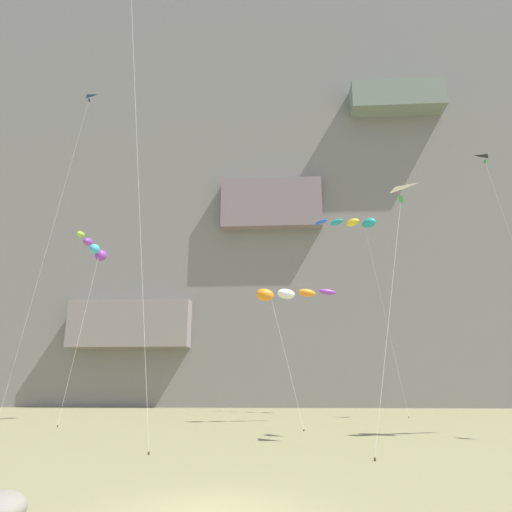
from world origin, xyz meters
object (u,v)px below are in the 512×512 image
(kite_windsock_upper_right, at_px, (354,223))
(kite_windsock_mid_center, at_px, (95,249))
(kite_delta_mid_right, at_px, (491,168))
(kite_delta_far_right, at_px, (396,201))
(kite_delta_near_cliff, at_px, (83,112))
(kite_windsock_low_left, at_px, (284,294))

(kite_windsock_upper_right, xyz_separation_m, kite_windsock_mid_center, (-24.09, -11.31, -6.03))
(kite_delta_mid_right, bearing_deg, kite_windsock_mid_center, -177.34)
(kite_delta_far_right, height_order, kite_windsock_mid_center, kite_windsock_mid_center)
(kite_delta_near_cliff, relative_size, kite_delta_far_right, 2.72)
(kite_delta_mid_right, bearing_deg, kite_windsock_low_left, -171.85)
(kite_delta_near_cliff, bearing_deg, kite_windsock_low_left, -15.19)
(kite_delta_mid_right, distance_m, kite_windsock_mid_center, 35.84)
(kite_delta_near_cliff, height_order, kite_delta_far_right, kite_delta_near_cliff)
(kite_delta_near_cliff, relative_size, kite_delta_mid_right, 1.45)
(kite_delta_far_right, xyz_separation_m, kite_windsock_mid_center, (-21.95, 15.44, 2.42))
(kite_delta_near_cliff, relative_size, kite_windsock_low_left, 3.18)
(kite_windsock_mid_center, bearing_deg, kite_windsock_low_left, -3.72)
(kite_delta_near_cliff, height_order, kite_windsock_low_left, kite_delta_near_cliff)
(kite_windsock_low_left, bearing_deg, kite_delta_far_right, -68.43)
(kite_delta_near_cliff, xyz_separation_m, kite_windsock_upper_right, (28.90, 6.65, -10.70))
(kite_delta_far_right, bearing_deg, kite_delta_mid_right, 52.59)
(kite_windsock_low_left, bearing_deg, kite_windsock_upper_right, 57.68)
(kite_delta_mid_right, bearing_deg, kite_delta_far_right, -127.41)
(kite_windsock_mid_center, bearing_deg, kite_delta_far_right, -35.13)
(kite_windsock_low_left, xyz_separation_m, kite_delta_far_right, (5.69, -14.39, 1.89))
(kite_windsock_low_left, distance_m, kite_delta_far_right, 15.58)
(kite_delta_near_cliff, height_order, kite_windsock_upper_right, kite_delta_near_cliff)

